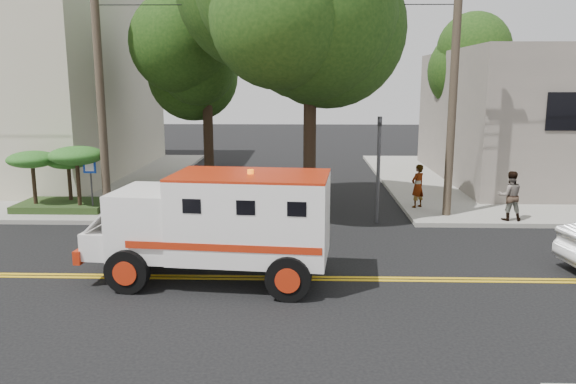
{
  "coord_description": "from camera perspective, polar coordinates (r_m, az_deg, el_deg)",
  "views": [
    {
      "loc": [
        1.32,
        -13.06,
        4.74
      ],
      "look_at": [
        0.85,
        2.81,
        1.6
      ],
      "focal_mm": 35.0,
      "sensor_mm": 36.0,
      "label": 1
    }
  ],
  "objects": [
    {
      "name": "armored_truck",
      "position": [
        13.4,
        -6.92,
        -2.89
      ],
      "size": [
        5.97,
        2.8,
        2.64
      ],
      "rotation": [
        0.0,
        0.0,
        -0.1
      ],
      "color": "white",
      "rests_on": "ground"
    },
    {
      "name": "traffic_signal",
      "position": [
        18.99,
        9.2,
        3.44
      ],
      "size": [
        0.15,
        0.18,
        3.6
      ],
      "color": "#3F3F42",
      "rests_on": "ground"
    },
    {
      "name": "sidewalk_nw",
      "position": [
        30.77,
        -27.14,
        1.23
      ],
      "size": [
        17.0,
        17.0,
        0.15
      ],
      "primitive_type": "cube",
      "color": "gray",
      "rests_on": "ground"
    },
    {
      "name": "utility_pole_left",
      "position": [
        20.27,
        -18.56,
        9.94
      ],
      "size": [
        0.28,
        0.28,
        9.0
      ],
      "primitive_type": "cylinder",
      "color": "#382D23",
      "rests_on": "ground"
    },
    {
      "name": "tree_right",
      "position": [
        29.82,
        16.77,
        13.33
      ],
      "size": [
        4.8,
        4.5,
        8.2
      ],
      "color": "black",
      "rests_on": "ground"
    },
    {
      "name": "ground",
      "position": [
        13.95,
        -3.88,
        -8.7
      ],
      "size": [
        100.0,
        100.0,
        0.0
      ],
      "primitive_type": "plane",
      "color": "black",
      "rests_on": "ground"
    },
    {
      "name": "utility_pole_right",
      "position": [
        19.89,
        16.45,
        10.05
      ],
      "size": [
        0.28,
        0.28,
        9.0
      ],
      "primitive_type": "cylinder",
      "color": "#382D23",
      "rests_on": "ground"
    },
    {
      "name": "tree_left",
      "position": [
        25.18,
        -7.66,
        13.35
      ],
      "size": [
        4.48,
        4.2,
        7.7
      ],
      "color": "black",
      "rests_on": "ground"
    },
    {
      "name": "palm_planter",
      "position": [
        21.76,
        -22.07,
        2.19
      ],
      "size": [
        3.52,
        2.63,
        2.36
      ],
      "color": "#1E3314",
      "rests_on": "sidewalk_nw"
    },
    {
      "name": "pedestrian_a",
      "position": [
        21.19,
        13.04,
        0.6
      ],
      "size": [
        0.7,
        0.66,
        1.61
      ],
      "primitive_type": "imported",
      "rotation": [
        0.0,
        0.0,
        3.79
      ],
      "color": "gray",
      "rests_on": "sidewalk_ne"
    },
    {
      "name": "pedestrian_b",
      "position": [
        20.14,
        21.62,
        -0.36
      ],
      "size": [
        0.85,
        0.68,
        1.67
      ],
      "primitive_type": "imported",
      "rotation": [
        0.0,
        0.0,
        3.08
      ],
      "color": "gray",
      "rests_on": "sidewalk_ne"
    },
    {
      "name": "accessibility_sign",
      "position": [
        20.92,
        -19.41,
        1.27
      ],
      "size": [
        0.45,
        0.1,
        2.02
      ],
      "color": "#3F3F42",
      "rests_on": "ground"
    },
    {
      "name": "tree_main",
      "position": [
        19.43,
        3.69,
        18.44
      ],
      "size": [
        6.08,
        5.7,
        9.85
      ],
      "color": "black",
      "rests_on": "ground"
    },
    {
      "name": "sidewalk_ne",
      "position": [
        29.59,
        25.98,
        0.98
      ],
      "size": [
        17.0,
        17.0,
        0.15
      ],
      "primitive_type": "cube",
      "color": "gray",
      "rests_on": "ground"
    }
  ]
}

